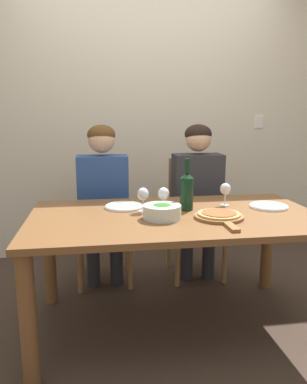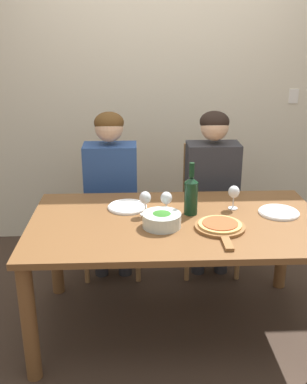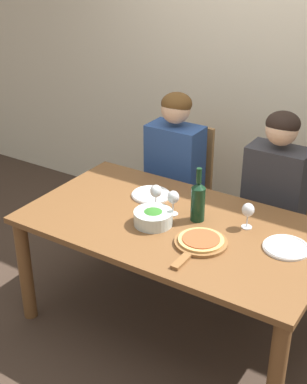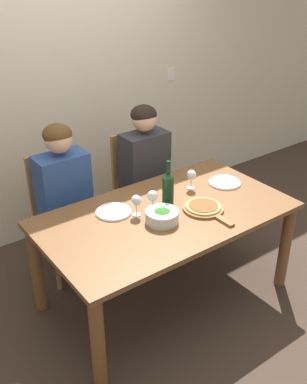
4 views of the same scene
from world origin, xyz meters
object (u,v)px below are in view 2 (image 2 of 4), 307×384
object	(u,v)px
person_man	(212,179)
wine_glass_right	(234,193)
pizza_on_board	(220,227)
dinner_plate_right	(279,212)
wine_bottle	(191,194)
dinner_plate_left	(127,207)
wine_glass_centre	(166,199)
chair_right	(209,203)
wine_glass_left	(145,199)
chair_left	(112,204)
person_woman	(111,180)
broccoli_bowl	(162,220)

from	to	relation	value
person_man	wine_glass_right	size ratio (longest dim) A/B	8.23
pizza_on_board	dinner_plate_right	bearing A→B (deg)	27.46
person_man	wine_bottle	size ratio (longest dim) A/B	3.85
dinner_plate_left	dinner_plate_right	distance (m)	0.93
dinner_plate_right	wine_glass_centre	distance (m)	0.69
person_man	wine_glass_right	distance (m)	0.53
person_man	wine_glass_centre	xyz separation A→B (m)	(-0.38, -0.61, 0.08)
chair_right	wine_glass_left	bearing A→B (deg)	-125.40
wine_glass_left	chair_right	bearing A→B (deg)	54.60
chair_left	person_woman	distance (m)	0.26
person_man	wine_glass_centre	world-z (taller)	person_man
chair_left	dinner_plate_right	world-z (taller)	chair_left
person_man	wine_glass_left	distance (m)	0.79
person_man	chair_left	bearing A→B (deg)	171.35
wine_glass_right	dinner_plate_right	bearing A→B (deg)	-19.19
person_woman	wine_bottle	world-z (taller)	person_woman
person_man	person_woman	bearing A→B (deg)	180.00
chair_right	pizza_on_board	world-z (taller)	chair_right
person_woman	person_man	size ratio (longest dim) A/B	1.00
dinner_plate_left	wine_glass_right	size ratio (longest dim) A/B	1.62
chair_right	wine_bottle	distance (m)	0.82
person_man	dinner_plate_left	distance (m)	0.79
chair_left	chair_right	bearing A→B (deg)	0.00
dinner_plate_left	wine_glass_left	bearing A→B (deg)	-47.06
broccoli_bowl	pizza_on_board	distance (m)	0.33
broccoli_bowl	wine_glass_left	bearing A→B (deg)	117.74
person_woman	broccoli_bowl	distance (m)	0.84
chair_left	wine_bottle	distance (m)	0.93
pizza_on_board	broccoli_bowl	bearing A→B (deg)	171.26
dinner_plate_left	wine_glass_left	size ratio (longest dim) A/B	1.62
pizza_on_board	wine_glass_centre	world-z (taller)	wine_glass_centre
dinner_plate_left	broccoli_bowl	bearing A→B (deg)	-55.31
wine_glass_right	chair_left	bearing A→B (deg)	140.89
chair_right	wine_bottle	bearing A→B (deg)	-108.31
dinner_plate_left	wine_glass_right	world-z (taller)	wine_glass_right
wine_bottle	dinner_plate_right	distance (m)	0.55
person_woman	wine_glass_left	world-z (taller)	person_woman
person_woman	person_man	bearing A→B (deg)	0.00
dinner_plate_left	pizza_on_board	world-z (taller)	pizza_on_board
pizza_on_board	chair_right	bearing A→B (deg)	84.23
pizza_on_board	wine_glass_left	bearing A→B (deg)	152.21
dinner_plate_left	chair_right	bearing A→B (deg)	44.08
wine_bottle	chair_right	bearing A→B (deg)	71.69
person_woman	pizza_on_board	xyz separation A→B (m)	(0.65, -0.82, -0.01)
wine_glass_left	wine_bottle	bearing A→B (deg)	1.83
broccoli_bowl	wine_glass_centre	bearing A→B (deg)	76.91
chair_right	person_woman	size ratio (longest dim) A/B	0.77
wine_bottle	dinner_plate_left	bearing A→B (deg)	164.21
dinner_plate_left	dinner_plate_right	world-z (taller)	same
chair_right	broccoli_bowl	xyz separation A→B (m)	(-0.42, -0.88, 0.25)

